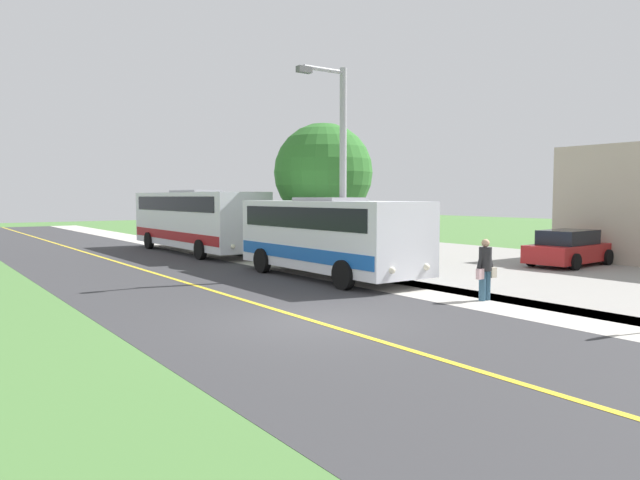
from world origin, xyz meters
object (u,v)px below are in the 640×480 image
Objects in this scene: shuttle_bus_front at (329,233)px; parked_car_near at (570,249)px; transit_bus_rear at (196,218)px; street_light_pole at (340,162)px; pedestrian_with_bags at (485,268)px; tree_curbside at (323,173)px.

shuttle_bus_front is 10.44m from parked_car_near.
transit_bus_rear is 1.52× the size of street_light_pole.
parked_car_near is (-10.01, 14.06, -1.03)m from transit_bus_rear.
street_light_pole reaches higher than pedestrian_with_bags.
parked_car_near is (-9.30, -3.31, -0.20)m from pedestrian_with_bags.
street_light_pole reaches higher than shuttle_bus_front.
transit_bus_rear is 6.54× the size of pedestrian_with_bags.
parked_car_near is at bearing 135.32° from tree_curbside.
parked_car_near is 10.57m from tree_curbside.
transit_bus_rear is at bearing -67.82° from tree_curbside.
tree_curbside is at bearing -101.50° from pedestrian_with_bags.
pedestrian_with_bags is at bearing 96.85° from shuttle_bus_front.
street_light_pole is at bearing 148.61° from shuttle_bus_front.
transit_bus_rear is at bearing -54.53° from parked_car_near.
shuttle_bus_front is at bearing -31.39° from street_light_pole.
parked_car_near is at bearing 165.08° from street_light_pole.
parked_car_near is 0.77× the size of tree_curbside.
tree_curbside is (-2.84, 6.96, 2.09)m from transit_bus_rear.
transit_bus_rear is at bearing -88.50° from street_light_pole.
tree_curbside is (-2.85, -4.32, 2.28)m from shuttle_bus_front.
shuttle_bus_front is 1.76× the size of parked_car_near.
pedestrian_with_bags is at bearing 94.06° from street_light_pole.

